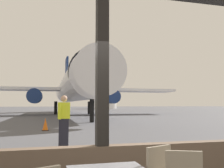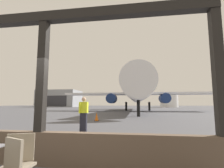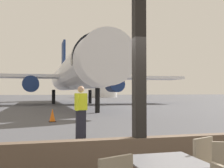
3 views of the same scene
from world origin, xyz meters
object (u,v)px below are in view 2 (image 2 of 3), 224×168
(ground_crew_worker, at_px, (84,114))
(distant_hangar, at_px, (60,99))
(traffic_cone, at_px, (97,117))
(fuel_storage_tank, at_px, (169,100))
(cafe_chair_aisle_right, at_px, (18,160))
(airplane, at_px, (137,92))

(ground_crew_worker, xyz_separation_m, distant_hangar, (-35.37, 71.00, 3.13))
(traffic_cone, distance_m, fuel_storage_tank, 66.87)
(traffic_cone, height_order, fuel_storage_tank, fuel_storage_tank)
(cafe_chair_aisle_right, height_order, traffic_cone, cafe_chair_aisle_right)
(airplane, bearing_deg, traffic_cone, -100.03)
(traffic_cone, bearing_deg, ground_crew_worker, -83.18)
(ground_crew_worker, relative_size, distant_hangar, 0.09)
(cafe_chair_aisle_right, bearing_deg, distant_hangar, 115.26)
(cafe_chair_aisle_right, xyz_separation_m, airplane, (1.97, 31.21, 3.21))
(airplane, bearing_deg, fuel_storage_tank, 72.47)
(airplane, relative_size, distant_hangar, 1.92)
(traffic_cone, bearing_deg, airplane, 79.97)
(airplane, height_order, fuel_storage_tank, airplane)
(airplane, distance_m, distant_hangar, 59.50)
(airplane, relative_size, ground_crew_worker, 20.87)
(distant_hangar, bearing_deg, airplane, -50.04)
(traffic_cone, bearing_deg, fuel_storage_tank, 74.72)
(ground_crew_worker, distance_m, fuel_storage_tank, 72.09)
(fuel_storage_tank, bearing_deg, distant_hangar, 178.94)
(airplane, distance_m, traffic_cone, 20.41)
(distant_hangar, bearing_deg, cafe_chair_aisle_right, -64.74)
(airplane, height_order, distant_hangar, airplane)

